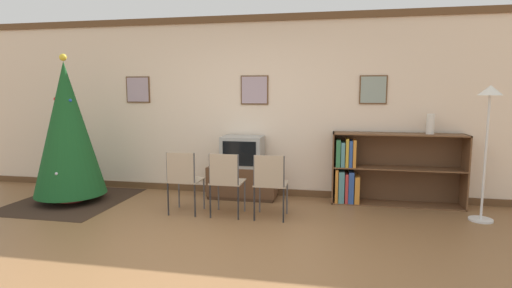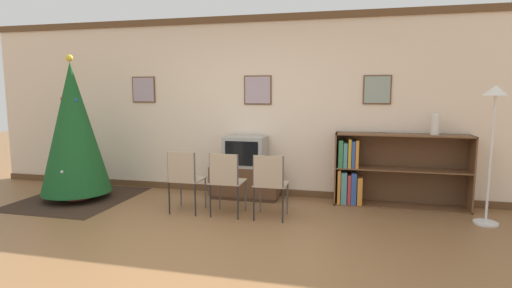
% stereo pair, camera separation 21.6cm
% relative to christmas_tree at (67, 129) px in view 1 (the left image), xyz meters
% --- Properties ---
extents(ground_plane, '(24.00, 24.00, 0.00)m').
position_rel_christmas_tree_xyz_m(ground_plane, '(2.48, -1.57, -1.05)').
color(ground_plane, brown).
extents(wall_back, '(9.16, 0.11, 2.70)m').
position_rel_christmas_tree_xyz_m(wall_back, '(2.48, 0.96, 0.30)').
color(wall_back, beige).
rests_on(wall_back, ground_plane).
extents(area_rug, '(1.50, 1.71, 0.01)m').
position_rel_christmas_tree_xyz_m(area_rug, '(0.00, -0.00, -1.04)').
color(area_rug, '#332319').
rests_on(area_rug, ground_plane).
extents(christmas_tree, '(0.98, 0.98, 2.09)m').
position_rel_christmas_tree_xyz_m(christmas_tree, '(0.00, 0.00, 0.00)').
color(christmas_tree, maroon).
rests_on(christmas_tree, area_rug).
extents(tv_console, '(1.01, 0.45, 0.48)m').
position_rel_christmas_tree_xyz_m(tv_console, '(2.40, 0.67, -0.81)').
color(tv_console, '#412A1A').
rests_on(tv_console, ground_plane).
extents(television, '(0.59, 0.44, 0.45)m').
position_rel_christmas_tree_xyz_m(television, '(2.40, 0.66, -0.35)').
color(television, '#9E9E99').
rests_on(television, tv_console).
extents(folding_chair_left, '(0.40, 0.40, 0.82)m').
position_rel_christmas_tree_xyz_m(folding_chair_left, '(1.84, -0.27, -0.58)').
color(folding_chair_left, tan).
rests_on(folding_chair_left, ground_plane).
extents(folding_chair_center, '(0.40, 0.40, 0.82)m').
position_rel_christmas_tree_xyz_m(folding_chair_center, '(2.40, -0.27, -0.58)').
color(folding_chair_center, tan).
rests_on(folding_chair_center, ground_plane).
extents(folding_chair_right, '(0.40, 0.40, 0.82)m').
position_rel_christmas_tree_xyz_m(folding_chair_right, '(2.96, -0.27, -0.58)').
color(folding_chair_right, tan).
rests_on(folding_chair_right, ground_plane).
extents(bookshelf, '(1.77, 0.36, 1.01)m').
position_rel_christmas_tree_xyz_m(bookshelf, '(4.30, 0.73, -0.58)').
color(bookshelf, brown).
rests_on(bookshelf, ground_plane).
extents(vase, '(0.11, 0.11, 0.28)m').
position_rel_christmas_tree_xyz_m(vase, '(5.00, 0.74, 0.10)').
color(vase, silver).
rests_on(vase, bookshelf).
extents(standing_lamp, '(0.28, 0.28, 1.65)m').
position_rel_christmas_tree_xyz_m(standing_lamp, '(5.52, 0.19, 0.22)').
color(standing_lamp, silver).
rests_on(standing_lamp, ground_plane).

